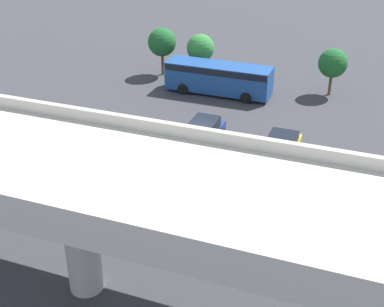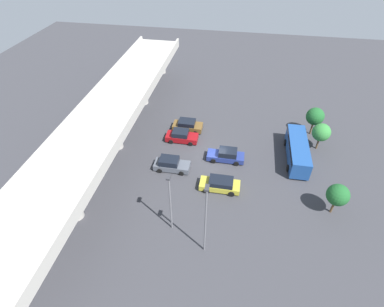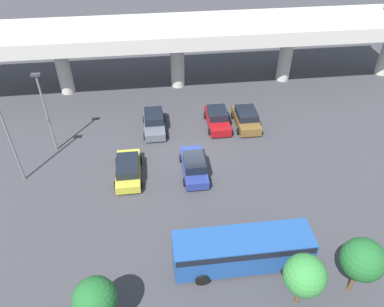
# 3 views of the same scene
# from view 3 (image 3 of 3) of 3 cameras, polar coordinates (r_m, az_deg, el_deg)

# --- Properties ---
(ground_plane) EXTENTS (104.10, 104.10, 0.00)m
(ground_plane) POSITION_cam_3_polar(r_m,az_deg,el_deg) (31.93, 0.13, -1.32)
(ground_plane) COLOR #38383D
(highway_overpass) EXTENTS (50.05, 7.27, 6.95)m
(highway_overpass) POSITION_cam_3_polar(r_m,az_deg,el_deg) (40.82, -2.32, 17.15)
(highway_overpass) COLOR #BCB7AD
(highway_overpass) RESTS_ON ground_plane
(parked_car_0) EXTENTS (2.17, 4.69, 1.48)m
(parked_car_0) POSITION_cam_3_polar(r_m,az_deg,el_deg) (30.59, -9.70, -2.36)
(parked_car_0) COLOR gold
(parked_car_0) RESTS_ON ground_plane
(parked_car_1) EXTENTS (2.13, 4.47, 1.63)m
(parked_car_1) POSITION_cam_3_polar(r_m,az_deg,el_deg) (35.58, -5.79, 4.77)
(parked_car_1) COLOR #515660
(parked_car_1) RESTS_ON ground_plane
(parked_car_2) EXTENTS (2.09, 4.80, 1.64)m
(parked_car_2) POSITION_cam_3_polar(r_m,az_deg,el_deg) (30.44, 0.32, -1.86)
(parked_car_2) COLOR navy
(parked_car_2) RESTS_ON ground_plane
(parked_car_3) EXTENTS (2.16, 4.46, 1.62)m
(parked_car_3) POSITION_cam_3_polar(r_m,az_deg,el_deg) (36.02, 3.89, 5.33)
(parked_car_3) COLOR maroon
(parked_car_3) RESTS_ON ground_plane
(parked_car_4) EXTENTS (2.26, 4.32, 1.59)m
(parked_car_4) POSITION_cam_3_polar(r_m,az_deg,el_deg) (36.31, 8.25, 5.30)
(parked_car_4) COLOR brown
(parked_car_4) RESTS_ON ground_plane
(shuttle_bus) EXTENTS (8.62, 2.63, 2.49)m
(shuttle_bus) POSITION_cam_3_polar(r_m,az_deg,el_deg) (24.11, 7.69, -14.17)
(shuttle_bus) COLOR #1E478C
(shuttle_bus) RESTS_ON ground_plane
(lamp_post_near_aisle) EXTENTS (0.70, 0.35, 7.40)m
(lamp_post_near_aisle) POSITION_cam_3_polar(r_m,az_deg,el_deg) (33.05, -21.50, 6.57)
(lamp_post_near_aisle) COLOR slate
(lamp_post_near_aisle) RESTS_ON ground_plane
(lamp_post_mid_lot) EXTENTS (0.70, 0.35, 8.73)m
(lamp_post_mid_lot) POSITION_cam_3_polar(r_m,az_deg,el_deg) (30.36, -26.56, 3.56)
(lamp_post_mid_lot) COLOR slate
(lamp_post_mid_lot) RESTS_ON ground_plane
(tree_front_left) EXTENTS (2.34, 2.34, 3.86)m
(tree_front_left) POSITION_cam_3_polar(r_m,az_deg,el_deg) (21.30, -14.55, -20.64)
(tree_front_left) COLOR brown
(tree_front_left) RESTS_ON ground_plane
(tree_front_centre) EXTENTS (2.39, 2.39, 3.90)m
(tree_front_centre) POSITION_cam_3_polar(r_m,az_deg,el_deg) (22.27, 16.82, -17.35)
(tree_front_centre) COLOR brown
(tree_front_centre) RESTS_ON ground_plane
(tree_front_far_right) EXTENTS (2.49, 2.49, 4.21)m
(tree_front_far_right) POSITION_cam_3_polar(r_m,az_deg,el_deg) (23.64, 24.57, -14.51)
(tree_front_far_right) COLOR brown
(tree_front_far_right) RESTS_ON ground_plane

